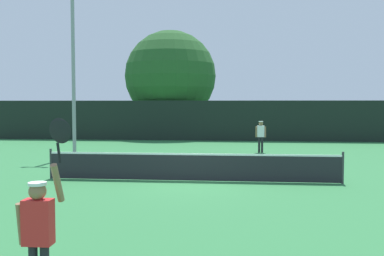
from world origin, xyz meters
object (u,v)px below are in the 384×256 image
(player_serving, at_px, (39,224))
(parked_car_near, at_px, (185,124))
(parked_car_mid, at_px, (243,125))
(light_pole, at_px, (73,57))
(tennis_ball, at_px, (208,173))
(large_tree, at_px, (170,76))
(player_receiving, at_px, (261,133))

(player_serving, relative_size, parked_car_near, 0.58)
(parked_car_mid, bearing_deg, parked_car_near, 163.11)
(player_serving, relative_size, light_pole, 0.28)
(tennis_ball, xyz_separation_m, parked_car_near, (-3.45, 22.69, 0.74))
(light_pole, xyz_separation_m, large_tree, (2.91, 13.47, -0.18))
(player_receiving, height_order, tennis_ball, player_receiving)
(light_pole, height_order, parked_car_near, light_pole)
(light_pole, bearing_deg, player_serving, -71.09)
(player_receiving, xyz_separation_m, light_pole, (-9.43, -2.71, 3.95))
(light_pole, height_order, parked_car_mid, light_pole)
(player_serving, xyz_separation_m, parked_car_near, (-1.88, 33.80, -0.32))
(tennis_ball, bearing_deg, player_serving, -98.04)
(player_receiving, height_order, parked_car_near, player_receiving)
(player_serving, height_order, parked_car_near, player_serving)
(player_serving, height_order, tennis_ball, player_serving)
(light_pole, distance_m, parked_car_near, 18.66)
(player_serving, distance_m, light_pole, 17.33)
(player_receiving, bearing_deg, parked_car_near, -68.88)
(player_receiving, relative_size, parked_car_mid, 0.39)
(parked_car_near, xyz_separation_m, parked_car_mid, (5.10, -1.02, 0.00))
(tennis_ball, xyz_separation_m, large_tree, (-4.13, 18.34, 4.78))
(tennis_ball, distance_m, light_pole, 9.89)
(player_receiving, distance_m, light_pole, 10.58)
(player_serving, distance_m, large_tree, 29.79)
(player_receiving, height_order, large_tree, large_tree)
(player_receiving, bearing_deg, tennis_ball, 72.49)
(light_pole, bearing_deg, tennis_ball, -34.67)
(player_receiving, xyz_separation_m, parked_car_near, (-5.84, 15.11, -0.27))
(player_serving, relative_size, player_receiving, 1.47)
(player_receiving, distance_m, large_tree, 13.13)
(tennis_ball, bearing_deg, large_tree, 102.69)
(light_pole, bearing_deg, parked_car_mid, 62.63)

